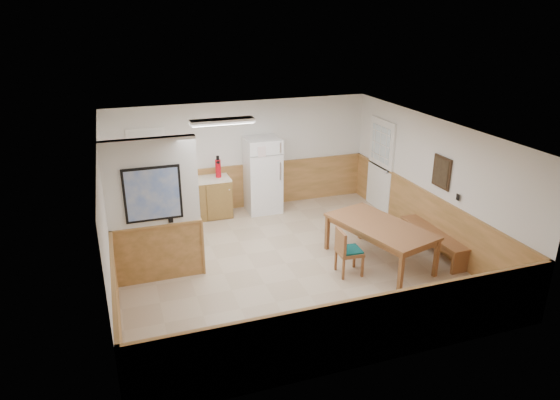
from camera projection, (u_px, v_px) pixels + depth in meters
name	position (u px, v px, depth m)	size (l,w,h in m)	color
ground	(286.00, 263.00, 9.20)	(6.00, 6.00, 0.00)	tan
ceiling	(286.00, 130.00, 8.30)	(6.00, 6.00, 0.02)	silver
back_wall	(242.00, 156.00, 11.40)	(6.00, 0.02, 2.50)	white
right_wall	(432.00, 182.00, 9.66)	(0.02, 6.00, 2.50)	white
left_wall	(107.00, 223.00, 7.85)	(0.02, 6.00, 2.50)	white
wainscot_back	(243.00, 187.00, 11.65)	(6.00, 0.04, 1.00)	tan
wainscot_right	(427.00, 218.00, 9.92)	(0.04, 6.00, 1.00)	tan
wainscot_left	(114.00, 264.00, 8.12)	(0.04, 6.00, 1.00)	tan
partition_wall	(154.00, 213.00, 8.25)	(1.50, 0.20, 2.50)	white
kitchen_counter	(194.00, 199.00, 11.04)	(2.20, 0.61, 1.00)	olive
exterior_door	(380.00, 165.00, 11.40)	(0.07, 1.02, 2.15)	white
kitchen_window	(147.00, 151.00, 10.64)	(0.80, 0.04, 1.00)	white
wall_painting	(441.00, 172.00, 9.28)	(0.04, 0.50, 0.60)	#312113
fluorescent_fixture	(222.00, 121.00, 9.23)	(1.20, 0.30, 0.09)	white
refrigerator	(263.00, 175.00, 11.33)	(0.76, 0.72, 1.72)	white
dining_table	(380.00, 229.00, 9.03)	(1.51, 2.21, 0.75)	brown
dining_bench	(433.00, 236.00, 9.48)	(0.40, 1.73, 0.45)	brown
dining_chair	(345.00, 249.00, 8.67)	(0.60, 0.44, 0.85)	brown
fire_extinguisher	(218.00, 168.00, 10.98)	(0.13, 0.13, 0.49)	red
soap_bottle	(151.00, 178.00, 10.60)	(0.08, 0.08, 0.25)	#19893B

